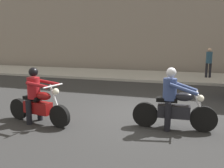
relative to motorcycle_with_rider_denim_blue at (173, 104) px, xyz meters
The scene contains 5 objects.
ground_plane 1.56m from the motorcycle_with_rider_denim_blue, 133.26° to the left, with size 80.00×80.00×0.00m, color #252525.
sidewalk_slab 9.11m from the motorcycle_with_rider_denim_blue, 96.15° to the left, with size 40.00×4.40×0.14m, color #99968E.
motorcycle_with_rider_denim_blue is the anchor object (origin of this frame).
motorcycle_with_rider_crimson 3.62m from the motorcycle_with_rider_denim_blue, 169.44° to the right, with size 2.10×0.76×1.54m.
pedestrian_bystander 9.01m from the motorcycle_with_rider_denim_blue, 81.28° to the left, with size 0.34×0.34×1.69m.
Camera 1 is at (1.32, -7.18, 2.23)m, focal length 38.93 mm.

